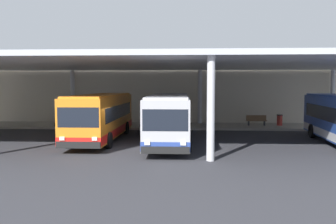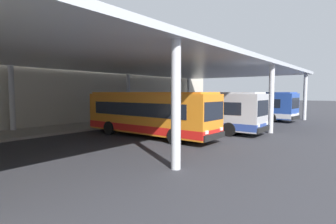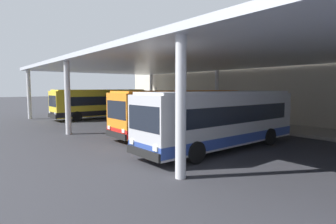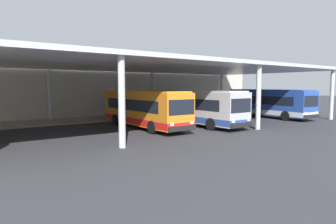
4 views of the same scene
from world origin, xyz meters
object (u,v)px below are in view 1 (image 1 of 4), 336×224
object	(u,v)px
bus_second_bay	(101,116)
trash_bin	(280,120)
bus_middle_bay	(169,118)
bench_waiting	(256,120)

from	to	relation	value
bus_second_bay	trash_bin	xyz separation A→B (m)	(14.24, 8.14, -0.98)
bus_second_bay	trash_bin	size ratio (longest dim) A/B	10.76
bus_middle_bay	bench_waiting	size ratio (longest dim) A/B	5.87
bus_second_bay	trash_bin	bearing A→B (deg)	29.74
bus_second_bay	trash_bin	world-z (taller)	bus_second_bay
bus_middle_bay	trash_bin	world-z (taller)	bus_middle_bay
bus_middle_bay	trash_bin	size ratio (longest dim) A/B	10.77
bus_second_bay	bench_waiting	xyz separation A→B (m)	(12.15, 8.02, -0.99)
bus_second_bay	bus_middle_bay	distance (m)	4.94
bus_middle_bay	trash_bin	bearing A→B (deg)	44.77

